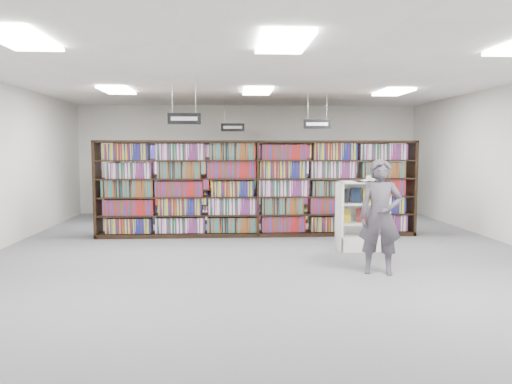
{
  "coord_description": "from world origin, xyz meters",
  "views": [
    {
      "loc": [
        -0.67,
        -8.93,
        1.93
      ],
      "look_at": [
        -0.12,
        0.5,
        1.1
      ],
      "focal_mm": 35.0,
      "sensor_mm": 36.0,
      "label": 1
    }
  ],
  "objects": [
    {
      "name": "troffer_front_left",
      "position": [
        -3.0,
        -3.0,
        3.16
      ],
      "size": [
        0.6,
        1.2,
        0.04
      ],
      "primitive_type": "cube",
      "color": "white",
      "rests_on": "ceiling"
    },
    {
      "name": "ceiling",
      "position": [
        0.0,
        0.0,
        3.2
      ],
      "size": [
        10.0,
        12.0,
        0.1
      ],
      "primitive_type": "cube",
      "color": "white",
      "rests_on": "wall_back"
    },
    {
      "name": "troffer_front_center",
      "position": [
        0.0,
        -3.0,
        3.16
      ],
      "size": [
        0.6,
        1.2,
        0.04
      ],
      "primitive_type": "cube",
      "color": "white",
      "rests_on": "ceiling"
    },
    {
      "name": "aisle_sign_right",
      "position": [
        1.5,
        3.0,
        2.53
      ],
      "size": [
        0.65,
        0.02,
        0.8
      ],
      "color": "#B2B2B7",
      "rests_on": "ceiling"
    },
    {
      "name": "aisle_sign_center",
      "position": [
        -0.5,
        5.0,
        2.53
      ],
      "size": [
        0.65,
        0.02,
        0.8
      ],
      "color": "#B2B2B7",
      "rests_on": "ceiling"
    },
    {
      "name": "endcap_display",
      "position": [
        1.89,
        0.32,
        0.45
      ],
      "size": [
        0.96,
        0.51,
        1.31
      ],
      "rotation": [
        0.0,
        0.0,
        0.04
      ],
      "color": "white",
      "rests_on": "floor"
    },
    {
      "name": "bookshelf_row_near",
      "position": [
        0.0,
        2.0,
        1.05
      ],
      "size": [
        7.0,
        0.6,
        2.1
      ],
      "color": "black",
      "rests_on": "floor"
    },
    {
      "name": "bookshelf_row_far",
      "position": [
        0.0,
        5.7,
        1.05
      ],
      "size": [
        7.0,
        0.6,
        2.1
      ],
      "color": "black",
      "rests_on": "floor"
    },
    {
      "name": "aisle_sign_left",
      "position": [
        -1.5,
        1.0,
        2.53
      ],
      "size": [
        0.65,
        0.02,
        0.8
      ],
      "color": "#B2B2B7",
      "rests_on": "ceiling"
    },
    {
      "name": "bookshelf_row_mid",
      "position": [
        0.0,
        4.0,
        1.05
      ],
      "size": [
        7.0,
        0.6,
        2.1
      ],
      "color": "black",
      "rests_on": "floor"
    },
    {
      "name": "wall_front",
      "position": [
        0.0,
        -6.0,
        1.6
      ],
      "size": [
        10.0,
        0.1,
        3.2
      ],
      "primitive_type": "cube",
      "color": "silver",
      "rests_on": "ground"
    },
    {
      "name": "floor",
      "position": [
        0.0,
        0.0,
        0.0
      ],
      "size": [
        12.0,
        12.0,
        0.0
      ],
      "primitive_type": "plane",
      "color": "#56565C",
      "rests_on": "ground"
    },
    {
      "name": "troffer_back_left",
      "position": [
        -3.0,
        2.0,
        3.16
      ],
      "size": [
        0.6,
        1.2,
        0.04
      ],
      "primitive_type": "cube",
      "color": "white",
      "rests_on": "ceiling"
    },
    {
      "name": "troffer_back_center",
      "position": [
        0.0,
        2.0,
        3.16
      ],
      "size": [
        0.6,
        1.2,
        0.04
      ],
      "primitive_type": "cube",
      "color": "white",
      "rests_on": "ceiling"
    },
    {
      "name": "shopper",
      "position": [
        1.68,
        -1.49,
        0.88
      ],
      "size": [
        0.73,
        0.57,
        1.76
      ],
      "primitive_type": "imported",
      "rotation": [
        0.0,
        0.0,
        -0.26
      ],
      "color": "#443F48",
      "rests_on": "floor"
    },
    {
      "name": "open_book",
      "position": [
        2.02,
        0.2,
        1.34
      ],
      "size": [
        0.64,
        0.38,
        0.13
      ],
      "rotation": [
        0.0,
        0.0,
        -0.03
      ],
      "color": "black",
      "rests_on": "endcap_display"
    },
    {
      "name": "wall_back",
      "position": [
        0.0,
        6.0,
        1.6
      ],
      "size": [
        10.0,
        0.1,
        3.2
      ],
      "primitive_type": "cube",
      "color": "silver",
      "rests_on": "ground"
    },
    {
      "name": "troffer_back_right",
      "position": [
        3.0,
        2.0,
        3.16
      ],
      "size": [
        0.6,
        1.2,
        0.04
      ],
      "primitive_type": "cube",
      "color": "white",
      "rests_on": "ceiling"
    }
  ]
}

